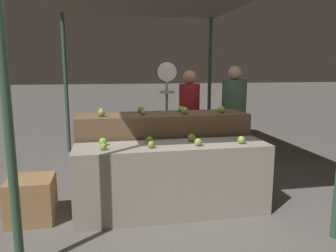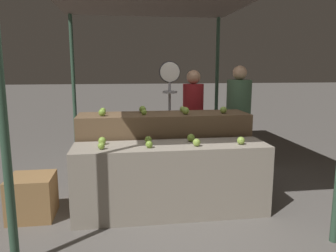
# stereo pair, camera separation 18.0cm
# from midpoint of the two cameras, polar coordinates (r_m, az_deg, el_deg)

# --- Properties ---
(ground_plane) EXTENTS (60.00, 60.00, 0.00)m
(ground_plane) POSITION_cam_midpoint_polar(r_m,az_deg,el_deg) (3.78, -0.64, -14.81)
(ground_plane) COLOR #66605B
(market_canopy) EXTENTS (3.00, 4.05, 2.60)m
(market_canopy) POSITION_cam_midpoint_polar(r_m,az_deg,el_deg) (4.54, -3.28, 21.07)
(market_canopy) COLOR #33513D
(market_canopy) RESTS_ON ground_plane
(display_counter_front) EXTENTS (2.10, 0.55, 0.78)m
(display_counter_front) POSITION_cam_midpoint_polar(r_m,az_deg,el_deg) (3.63, -0.65, -9.24)
(display_counter_front) COLOR gray
(display_counter_front) RESTS_ON ground_plane
(display_counter_back) EXTENTS (2.10, 0.55, 1.03)m
(display_counter_back) POSITION_cam_midpoint_polar(r_m,az_deg,el_deg) (4.16, -2.15, -4.89)
(display_counter_back) COLOR brown
(display_counter_back) RESTS_ON ground_plane
(apple_front_0) EXTENTS (0.07, 0.07, 0.07)m
(apple_front_0) POSITION_cam_midpoint_polar(r_m,az_deg,el_deg) (3.36, -12.74, -3.53)
(apple_front_0) COLOR #84AD3D
(apple_front_0) RESTS_ON display_counter_front
(apple_front_1) EXTENTS (0.07, 0.07, 0.07)m
(apple_front_1) POSITION_cam_midpoint_polar(r_m,az_deg,el_deg) (3.37, -4.48, -3.25)
(apple_front_1) COLOR #7AA338
(apple_front_1) RESTS_ON display_counter_front
(apple_front_2) EXTENTS (0.08, 0.08, 0.08)m
(apple_front_2) POSITION_cam_midpoint_polar(r_m,az_deg,el_deg) (3.46, 3.79, -2.83)
(apple_front_2) COLOR #8EB247
(apple_front_2) RESTS_ON display_counter_front
(apple_front_3) EXTENTS (0.08, 0.08, 0.08)m
(apple_front_3) POSITION_cam_midpoint_polar(r_m,az_deg,el_deg) (3.62, 11.28, -2.39)
(apple_front_3) COLOR #8EB247
(apple_front_3) RESTS_ON display_counter_front
(apple_front_4) EXTENTS (0.08, 0.08, 0.08)m
(apple_front_4) POSITION_cam_midpoint_polar(r_m,az_deg,el_deg) (3.56, -12.69, -2.66)
(apple_front_4) COLOR #84AD3D
(apple_front_4) RESTS_ON display_counter_front
(apple_front_5) EXTENTS (0.08, 0.08, 0.08)m
(apple_front_5) POSITION_cam_midpoint_polar(r_m,az_deg,el_deg) (3.57, -4.74, -2.44)
(apple_front_5) COLOR #7AA338
(apple_front_5) RESTS_ON display_counter_front
(apple_front_6) EXTENTS (0.09, 0.09, 0.09)m
(apple_front_6) POSITION_cam_midpoint_polar(r_m,az_deg,el_deg) (3.67, 2.72, -2.02)
(apple_front_6) COLOR #84AD3D
(apple_front_6) RESTS_ON display_counter_front
(apple_back_0) EXTENTS (0.08, 0.08, 0.08)m
(apple_back_0) POSITION_cam_midpoint_polar(r_m,az_deg,el_deg) (3.89, -12.86, 2.22)
(apple_back_0) COLOR #7AA338
(apple_back_0) RESTS_ON display_counter_back
(apple_back_1) EXTENTS (0.07, 0.07, 0.07)m
(apple_back_1) POSITION_cam_midpoint_polar(r_m,az_deg,el_deg) (3.92, -5.65, 2.38)
(apple_back_1) COLOR #84AD3D
(apple_back_1) RESTS_ON display_counter_back
(apple_back_2) EXTENTS (0.09, 0.09, 0.09)m
(apple_back_2) POSITION_cam_midpoint_polar(r_m,az_deg,el_deg) (3.98, 1.62, 2.68)
(apple_back_2) COLOR #8EB247
(apple_back_2) RESTS_ON display_counter_back
(apple_back_3) EXTENTS (0.09, 0.09, 0.09)m
(apple_back_3) POSITION_cam_midpoint_polar(r_m,az_deg,el_deg) (4.13, 8.12, 2.84)
(apple_back_3) COLOR #8EB247
(apple_back_3) RESTS_ON display_counter_back
(apple_back_4) EXTENTS (0.07, 0.07, 0.07)m
(apple_back_4) POSITION_cam_midpoint_polar(r_m,az_deg,el_deg) (4.12, -12.80, 2.56)
(apple_back_4) COLOR #7AA338
(apple_back_4) RESTS_ON display_counter_back
(apple_back_5) EXTENTS (0.09, 0.09, 0.09)m
(apple_back_5) POSITION_cam_midpoint_polar(r_m,az_deg,el_deg) (4.13, -5.96, 2.87)
(apple_back_5) COLOR #84AD3D
(apple_back_5) RESTS_ON display_counter_back
(apple_back_6) EXTENTS (0.07, 0.07, 0.07)m
(apple_back_6) POSITION_cam_midpoint_polar(r_m,az_deg,el_deg) (4.20, 1.04, 2.97)
(apple_back_6) COLOR #8EB247
(apple_back_6) RESTS_ON display_counter_back
(produce_scale) EXTENTS (0.29, 0.20, 1.68)m
(produce_scale) POSITION_cam_midpoint_polar(r_m,az_deg,el_deg) (4.57, -1.34, 5.54)
(produce_scale) COLOR #99999E
(produce_scale) RESTS_ON ground_plane
(person_vendor_at_scale) EXTENTS (0.34, 0.34, 1.56)m
(person_vendor_at_scale) POSITION_cam_midpoint_polar(r_m,az_deg,el_deg) (4.94, 2.67, 2.13)
(person_vendor_at_scale) COLOR #2D2D38
(person_vendor_at_scale) RESTS_ON ground_plane
(person_customer_left) EXTENTS (0.39, 0.39, 1.63)m
(person_customer_left) POSITION_cam_midpoint_polar(r_m,az_deg,el_deg) (5.17, 10.39, 2.60)
(person_customer_left) COLOR #2D2D38
(person_customer_left) RESTS_ON ground_plane
(wooden_crate_side) EXTENTS (0.46, 0.46, 0.46)m
(wooden_crate_side) POSITION_cam_midpoint_polar(r_m,az_deg,el_deg) (3.84, -23.95, -11.60)
(wooden_crate_side) COLOR #9E7547
(wooden_crate_side) RESTS_ON ground_plane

